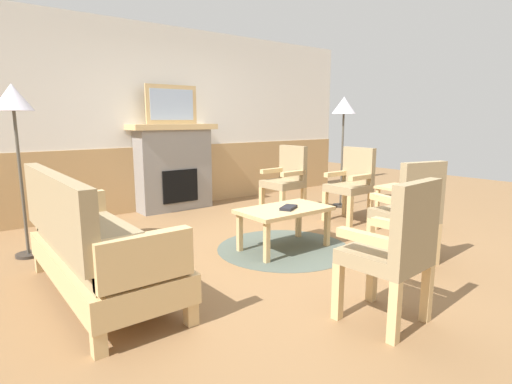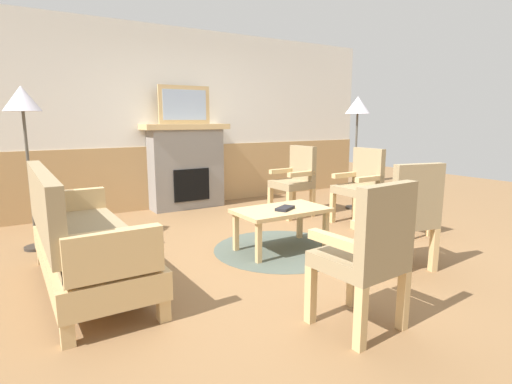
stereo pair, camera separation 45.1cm
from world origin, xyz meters
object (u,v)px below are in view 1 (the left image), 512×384
(book_on_table, at_px, (289,208))
(armchair_by_window_left, at_px, (286,177))
(fireplace, at_px, (174,167))
(armchair_front_left, at_px, (395,246))
(framed_picture, at_px, (172,105))
(side_table, at_px, (399,196))
(armchair_front_center, at_px, (410,208))
(couch, at_px, (95,247))
(armchair_near_fireplace, at_px, (352,181))
(floor_lamp_by_chairs, at_px, (344,112))
(floor_lamp_by_couch, at_px, (14,108))
(coffee_table, at_px, (284,213))

(book_on_table, relative_size, armchair_by_window_left, 0.23)
(fireplace, xyz_separation_m, armchair_front_left, (-0.47, -4.07, -0.11))
(framed_picture, distance_m, side_table, 3.39)
(armchair_by_window_left, relative_size, armchair_front_center, 1.00)
(couch, xyz_separation_m, book_on_table, (1.92, -0.08, 0.06))
(armchair_by_window_left, bearing_deg, armchair_near_fireplace, -60.85)
(armchair_near_fireplace, distance_m, floor_lamp_by_chairs, 1.27)
(armchair_near_fireplace, bearing_deg, floor_lamp_by_couch, 164.32)
(couch, bearing_deg, framed_picture, 52.07)
(couch, xyz_separation_m, armchair_front_center, (2.54, -1.07, 0.14))
(framed_picture, distance_m, couch, 3.28)
(couch, relative_size, coffee_table, 1.88)
(book_on_table, distance_m, armchair_front_left, 1.65)
(armchair_front_center, xyz_separation_m, side_table, (0.95, 0.72, -0.10))
(coffee_table, height_order, side_table, side_table)
(framed_picture, bearing_deg, coffee_table, -89.18)
(book_on_table, xyz_separation_m, armchair_front_center, (0.63, -0.99, 0.08))
(fireplace, xyz_separation_m, side_table, (1.61, -2.77, -0.22))
(couch, relative_size, floor_lamp_by_couch, 1.07)
(fireplace, bearing_deg, armchair_front_left, -96.62)
(couch, distance_m, floor_lamp_by_couch, 1.75)
(armchair_front_left, bearing_deg, armchair_front_center, 27.22)
(armchair_by_window_left, relative_size, floor_lamp_by_chairs, 0.58)
(floor_lamp_by_couch, bearing_deg, armchair_by_window_left, -4.14)
(side_table, relative_size, floor_lamp_by_chairs, 0.33)
(fireplace, relative_size, book_on_table, 5.66)
(couch, bearing_deg, armchair_front_center, -22.81)
(floor_lamp_by_couch, height_order, floor_lamp_by_chairs, same)
(side_table, bearing_deg, floor_lamp_by_chairs, 68.83)
(armchair_by_window_left, distance_m, floor_lamp_by_couch, 3.39)
(side_table, bearing_deg, coffee_table, 168.07)
(armchair_near_fireplace, relative_size, floor_lamp_by_couch, 0.58)
(armchair_near_fireplace, height_order, armchair_by_window_left, same)
(framed_picture, height_order, floor_lamp_by_couch, framed_picture)
(framed_picture, bearing_deg, couch, -127.93)
(framed_picture, relative_size, armchair_near_fireplace, 0.82)
(fireplace, distance_m, side_table, 3.21)
(armchair_front_left, height_order, armchair_front_center, same)
(coffee_table, xyz_separation_m, armchair_front_left, (-0.51, -1.63, 0.15))
(book_on_table, bearing_deg, armchair_near_fireplace, 15.30)
(armchair_near_fireplace, xyz_separation_m, floor_lamp_by_couch, (-3.70, 1.04, 0.91))
(armchair_by_window_left, distance_m, side_table, 1.57)
(armchair_near_fireplace, bearing_deg, couch, -174.48)
(couch, distance_m, armchair_front_left, 2.18)
(armchair_near_fireplace, xyz_separation_m, armchair_front_center, (-0.90, -1.40, 0.00))
(coffee_table, relative_size, floor_lamp_by_couch, 0.57)
(coffee_table, xyz_separation_m, floor_lamp_by_chairs, (2.10, 1.02, 1.06))
(book_on_table, relative_size, floor_lamp_by_chairs, 0.14)
(floor_lamp_by_couch, bearing_deg, armchair_front_left, -61.04)
(couch, bearing_deg, armchair_near_fireplace, 5.52)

